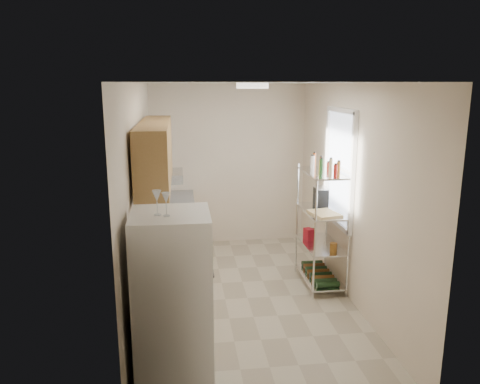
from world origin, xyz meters
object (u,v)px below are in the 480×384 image
Objects in this scene: rice_cooker at (169,215)px; cutting_board at (324,213)px; frying_pan_large at (170,212)px; espresso_machine at (321,197)px; refrigerator at (173,302)px.

cutting_board is at bearing -7.49° from rice_cooker.
frying_pan_large is 2.02m from cutting_board.
espresso_machine is (1.97, 0.13, 0.14)m from rice_cooker.
refrigerator is 6.09× the size of rice_cooker.
refrigerator is at bearing -137.41° from cutting_board.
rice_cooker is 0.42m from frying_pan_large.
cutting_board is (1.91, -0.66, 0.10)m from frying_pan_large.
refrigerator reaches higher than espresso_machine.
rice_cooker is at bearing -176.01° from espresso_machine.
frying_pan_large is 2.01m from espresso_machine.
cutting_board is (1.90, -0.25, 0.02)m from rice_cooker.
refrigerator is at bearing -132.47° from espresso_machine.
refrigerator is at bearing -69.96° from frying_pan_large.
espresso_machine reaches higher than cutting_board.
espresso_machine reaches higher than frying_pan_large.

